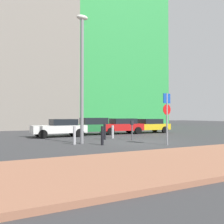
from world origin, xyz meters
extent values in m
plane|color=#38383A|center=(0.00, 0.00, 0.00)|extent=(120.00, 120.00, 0.00)
cube|color=#9E664C|center=(0.00, -6.08, 0.07)|extent=(40.00, 4.44, 0.14)
cube|color=white|center=(-3.55, 5.87, 0.61)|extent=(4.21, 1.89, 0.58)
cube|color=black|center=(-3.20, 5.88, 1.15)|extent=(2.01, 1.67, 0.49)
cylinder|color=black|center=(-4.92, 4.95, 0.32)|extent=(0.65, 0.25, 0.64)
cylinder|color=black|center=(-4.99, 6.68, 0.32)|extent=(0.65, 0.25, 0.64)
cylinder|color=black|center=(-2.11, 5.06, 0.32)|extent=(0.65, 0.25, 0.64)
cylinder|color=black|center=(-2.18, 6.79, 0.32)|extent=(0.65, 0.25, 0.64)
cube|color=#237238|center=(-0.40, 6.62, 0.62)|extent=(3.96, 1.85, 0.60)
cube|color=black|center=(-0.31, 6.62, 1.20)|extent=(2.13, 1.67, 0.56)
cylinder|color=black|center=(-1.76, 5.75, 0.32)|extent=(0.64, 0.23, 0.64)
cylinder|color=black|center=(-1.73, 7.54, 0.32)|extent=(0.64, 0.23, 0.64)
cylinder|color=black|center=(0.92, 5.71, 0.32)|extent=(0.64, 0.23, 0.64)
cylinder|color=black|center=(0.95, 7.50, 0.32)|extent=(0.64, 0.23, 0.64)
cube|color=red|center=(2.29, 6.46, 0.62)|extent=(4.06, 1.99, 0.60)
cube|color=black|center=(2.53, 6.44, 1.17)|extent=(2.26, 1.74, 0.49)
cylinder|color=black|center=(0.89, 5.66, 0.32)|extent=(0.65, 0.26, 0.64)
cylinder|color=black|center=(1.00, 7.41, 0.32)|extent=(0.65, 0.26, 0.64)
cylinder|color=black|center=(3.58, 5.50, 0.32)|extent=(0.65, 0.26, 0.64)
cylinder|color=black|center=(3.69, 7.25, 0.32)|extent=(0.65, 0.26, 0.64)
cube|color=gold|center=(5.09, 6.33, 0.60)|extent=(4.51, 1.89, 0.56)
cube|color=black|center=(5.50, 6.32, 1.12)|extent=(2.04, 1.65, 0.48)
cylinder|color=black|center=(3.54, 5.54, 0.32)|extent=(0.65, 0.25, 0.64)
cylinder|color=black|center=(3.61, 7.25, 0.32)|extent=(0.65, 0.25, 0.64)
cylinder|color=black|center=(6.56, 5.42, 0.32)|extent=(0.65, 0.25, 0.64)
cylinder|color=black|center=(6.63, 7.13, 0.32)|extent=(0.65, 0.25, 0.64)
cylinder|color=gray|center=(0.69, -1.97, 1.46)|extent=(0.10, 0.10, 2.92)
cube|color=#1447B7|center=(0.69, -1.97, 2.62)|extent=(0.55, 0.12, 0.55)
cylinder|color=red|center=(0.69, -1.97, 1.99)|extent=(0.60, 0.12, 0.60)
cylinder|color=#4C4C51|center=(0.28, 1.13, 0.52)|extent=(0.08, 0.08, 1.03)
cube|color=black|center=(0.28, 1.13, 1.17)|extent=(0.18, 0.14, 0.28)
cylinder|color=gray|center=(-3.38, 0.78, 3.68)|extent=(0.20, 0.20, 7.35)
ellipsoid|color=silver|center=(-3.38, 0.78, 7.50)|extent=(0.70, 0.36, 0.30)
cylinder|color=#B7B7BC|center=(-3.90, 0.57, 0.53)|extent=(0.16, 0.16, 1.05)
cylinder|color=black|center=(-1.23, 2.27, 0.55)|extent=(0.17, 0.17, 1.10)
cylinder|color=black|center=(-2.59, -0.41, 0.53)|extent=(0.16, 0.16, 1.06)
cylinder|color=#B7B7BC|center=(-0.33, 2.85, 0.47)|extent=(0.17, 0.17, 0.94)
cube|color=green|center=(9.47, 26.18, 11.96)|extent=(17.69, 14.76, 23.91)
cube|color=gray|center=(-6.58, 23.39, 11.05)|extent=(15.84, 15.64, 22.09)
camera|label=1|loc=(-7.76, -12.17, 1.61)|focal=36.83mm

